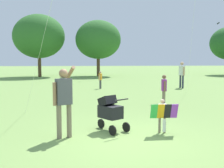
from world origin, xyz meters
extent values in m
plane|color=#75994C|center=(0.00, 0.00, 0.00)|extent=(120.00, 120.00, 0.00)
cylinder|color=brown|center=(-6.38, 23.61, 1.06)|extent=(0.36, 0.36, 2.12)
ellipsoid|color=#2D6628|center=(-6.38, 23.61, 4.31)|extent=(5.49, 4.94, 4.66)
cylinder|color=brown|center=(-0.05, 24.12, 1.02)|extent=(0.36, 0.36, 2.03)
ellipsoid|color=#2D6628|center=(-0.05, 24.12, 4.03)|extent=(5.00, 4.50, 4.25)
cylinder|color=#7F705B|center=(1.15, 0.54, 0.23)|extent=(0.07, 0.07, 0.47)
cylinder|color=#7F705B|center=(1.01, 0.54, 0.23)|extent=(0.07, 0.07, 0.47)
cube|color=silver|center=(1.08, 0.54, 0.64)|extent=(0.21, 0.13, 0.35)
cylinder|color=beige|center=(1.21, 0.54, 0.62)|extent=(0.05, 0.05, 0.31)
cylinder|color=beige|center=(0.95, 0.54, 0.62)|extent=(0.05, 0.05, 0.31)
sphere|color=beige|center=(1.08, 0.54, 0.89)|extent=(0.12, 0.12, 0.12)
cube|color=purple|center=(1.37, 0.37, 0.65)|extent=(0.19, 0.15, 0.40)
cube|color=black|center=(1.18, 0.36, 0.65)|extent=(0.19, 0.15, 0.40)
cube|color=#F4A319|center=(0.99, 0.36, 0.65)|extent=(0.19, 0.15, 0.40)
cube|color=green|center=(0.80, 0.35, 0.65)|extent=(0.19, 0.15, 0.40)
cube|color=white|center=(1.09, 0.34, 0.26)|extent=(0.08, 0.01, 0.36)
cylinder|color=#7F705B|center=(-1.72, 0.18, 0.44)|extent=(0.13, 0.13, 0.89)
cylinder|color=#7F705B|center=(-1.47, 0.30, 0.44)|extent=(0.13, 0.13, 0.89)
cube|color=#4C4C56|center=(-1.60, 0.24, 1.22)|extent=(0.46, 0.39, 0.67)
cylinder|color=#A37556|center=(-1.82, 0.13, 1.18)|extent=(0.10, 0.10, 0.59)
cylinder|color=#A37556|center=(-1.45, 0.48, 1.68)|extent=(0.33, 0.53, 0.42)
sphere|color=#A37556|center=(-1.60, 0.24, 1.70)|extent=(0.23, 0.23, 0.23)
cylinder|color=black|center=(-0.60, 1.16, 0.14)|extent=(0.20, 0.25, 0.28)
cylinder|color=black|center=(-0.32, 0.37, 0.14)|extent=(0.20, 0.25, 0.28)
cylinder|color=black|center=(0.09, 0.68, 0.14)|extent=(0.20, 0.25, 0.28)
cube|color=black|center=(-0.35, 0.83, 0.56)|extent=(0.74, 0.78, 0.36)
cube|color=black|center=(-0.43, 0.93, 0.86)|extent=(0.58, 0.58, 0.35)
cylinder|color=black|center=(-0.07, 0.46, 0.96)|extent=(0.41, 0.32, 0.04)
cylinder|color=silver|center=(-2.38, 2.11, 2.77)|extent=(2.07, 3.46, 5.54)
cylinder|color=silver|center=(4.50, 7.56, 4.08)|extent=(0.90, 3.91, 8.16)
cube|color=black|center=(14.74, 26.69, 6.24)|extent=(0.44, 0.37, 0.29)
cylinder|color=#33384C|center=(5.34, 11.48, 0.44)|extent=(0.13, 0.13, 0.88)
cylinder|color=#33384C|center=(5.25, 11.74, 0.44)|extent=(0.13, 0.13, 0.88)
cube|color=silver|center=(5.29, 11.61, 1.21)|extent=(0.35, 0.44, 0.66)
cylinder|color=tan|center=(5.37, 11.38, 1.16)|extent=(0.09, 0.09, 0.58)
cylinder|color=tan|center=(5.21, 11.83, 1.16)|extent=(0.09, 0.09, 0.58)
sphere|color=tan|center=(5.29, 11.61, 1.67)|extent=(0.23, 0.23, 0.23)
cylinder|color=#7F705B|center=(2.24, 4.81, 0.33)|extent=(0.10, 0.10, 0.67)
cylinder|color=#7F705B|center=(2.22, 4.60, 0.33)|extent=(0.10, 0.10, 0.67)
cube|color=purple|center=(2.23, 4.71, 0.91)|extent=(0.20, 0.30, 0.50)
cylinder|color=brown|center=(2.24, 4.89, 0.88)|extent=(0.07, 0.07, 0.44)
cylinder|color=brown|center=(2.22, 4.53, 0.88)|extent=(0.07, 0.07, 0.44)
sphere|color=brown|center=(2.23, 4.71, 1.27)|extent=(0.17, 0.17, 0.17)
cylinder|color=#4C4C51|center=(-0.29, 11.48, 0.29)|extent=(0.08, 0.08, 0.58)
cylinder|color=#4C4C51|center=(-0.23, 11.65, 0.29)|extent=(0.08, 0.08, 0.58)
cube|color=orange|center=(-0.26, 11.56, 0.80)|extent=(0.23, 0.29, 0.44)
cylinder|color=tan|center=(-0.32, 11.41, 0.77)|extent=(0.06, 0.06, 0.39)
cylinder|color=tan|center=(-0.21, 11.71, 0.77)|extent=(0.06, 0.06, 0.39)
sphere|color=tan|center=(-0.26, 11.56, 1.11)|extent=(0.15, 0.15, 0.15)
camera|label=1|loc=(-0.90, -6.99, 2.11)|focal=44.82mm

